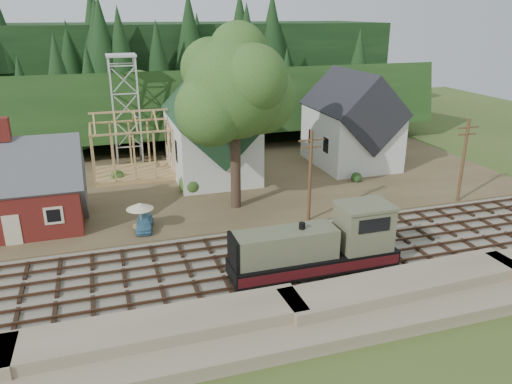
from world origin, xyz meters
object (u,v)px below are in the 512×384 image
object	(u,v)px
car_red	(354,164)
patio_set	(140,207)
locomotive	(320,247)
car_blue	(144,223)

from	to	relation	value
car_red	patio_set	bearing A→B (deg)	111.55
locomotive	patio_set	bearing A→B (deg)	136.95
car_red	patio_set	distance (m)	26.12
locomotive	patio_set	xyz separation A→B (m)	(-10.90, 10.19, 0.29)
locomotive	car_red	distance (m)	24.03
car_blue	patio_set	bearing A→B (deg)	-127.89
car_blue	car_red	size ratio (longest dim) A/B	0.84
car_red	patio_set	size ratio (longest dim) A/B	1.62
car_blue	car_red	xyz separation A→B (m)	(23.91, 9.58, -0.02)
car_blue	patio_set	size ratio (longest dim) A/B	1.36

